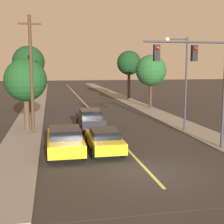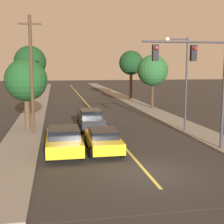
{
  "view_description": "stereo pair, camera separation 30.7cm",
  "coord_description": "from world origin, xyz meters",
  "px_view_note": "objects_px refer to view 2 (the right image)",
  "views": [
    {
      "loc": [
        -4.47,
        -13.49,
        4.98
      ],
      "look_at": [
        0.0,
        9.13,
        1.6
      ],
      "focal_mm": 50.0,
      "sensor_mm": 36.0,
      "label": 1
    },
    {
      "loc": [
        -4.17,
        -13.55,
        4.98
      ],
      "look_at": [
        0.0,
        9.13,
        1.6
      ],
      "focal_mm": 50.0,
      "sensor_mm": 36.0,
      "label": 2
    }
  ],
  "objects_px": {
    "utility_pole_left": "(32,73)",
    "traffic_signal_mast": "(199,71)",
    "car_outer_lane_front": "(64,140)",
    "tree_left_near": "(26,80)",
    "tree_left_far": "(30,62)",
    "streetlamp_right": "(181,71)",
    "tree_right_far": "(131,63)",
    "car_near_lane_second": "(90,119)",
    "car_near_lane_front": "(103,140)",
    "tree_right_near": "(153,71)"
  },
  "relations": [
    {
      "from": "streetlamp_right",
      "to": "utility_pole_left",
      "type": "distance_m",
      "value": 10.97
    },
    {
      "from": "streetlamp_right",
      "to": "tree_right_far",
      "type": "bearing_deg",
      "value": 85.54
    },
    {
      "from": "traffic_signal_mast",
      "to": "tree_right_far",
      "type": "distance_m",
      "value": 28.02
    },
    {
      "from": "tree_left_near",
      "to": "tree_left_far",
      "type": "xyz_separation_m",
      "value": [
        -0.33,
        9.5,
        1.5
      ]
    },
    {
      "from": "utility_pole_left",
      "to": "tree_right_far",
      "type": "distance_m",
      "value": 24.86
    },
    {
      "from": "traffic_signal_mast",
      "to": "tree_right_near",
      "type": "distance_m",
      "value": 18.76
    },
    {
      "from": "traffic_signal_mast",
      "to": "utility_pole_left",
      "type": "distance_m",
      "value": 11.75
    },
    {
      "from": "car_outer_lane_front",
      "to": "utility_pole_left",
      "type": "bearing_deg",
      "value": 110.22
    },
    {
      "from": "traffic_signal_mast",
      "to": "tree_left_near",
      "type": "bearing_deg",
      "value": 141.99
    },
    {
      "from": "car_near_lane_front",
      "to": "streetlamp_right",
      "type": "height_order",
      "value": "streetlamp_right"
    },
    {
      "from": "tree_left_near",
      "to": "streetlamp_right",
      "type": "bearing_deg",
      "value": -13.87
    },
    {
      "from": "utility_pole_left",
      "to": "tree_left_far",
      "type": "xyz_separation_m",
      "value": [
        -0.88,
        11.08,
        0.92
      ]
    },
    {
      "from": "traffic_signal_mast",
      "to": "streetlamp_right",
      "type": "relative_size",
      "value": 0.92
    },
    {
      "from": "traffic_signal_mast",
      "to": "tree_left_far",
      "type": "relative_size",
      "value": 0.92
    },
    {
      "from": "utility_pole_left",
      "to": "traffic_signal_mast",
      "type": "bearing_deg",
      "value": -33.59
    },
    {
      "from": "car_outer_lane_front",
      "to": "streetlamp_right",
      "type": "distance_m",
      "value": 10.56
    },
    {
      "from": "car_outer_lane_front",
      "to": "tree_left_near",
      "type": "height_order",
      "value": "tree_left_near"
    },
    {
      "from": "tree_left_far",
      "to": "tree_right_near",
      "type": "xyz_separation_m",
      "value": [
        13.82,
        0.91,
        -0.92
      ]
    },
    {
      "from": "car_near_lane_second",
      "to": "car_outer_lane_front",
      "type": "bearing_deg",
      "value": -108.98
    },
    {
      "from": "car_near_lane_front",
      "to": "car_outer_lane_front",
      "type": "height_order",
      "value": "car_outer_lane_front"
    },
    {
      "from": "car_near_lane_front",
      "to": "tree_left_far",
      "type": "height_order",
      "value": "tree_left_far"
    },
    {
      "from": "car_outer_lane_front",
      "to": "tree_left_far",
      "type": "height_order",
      "value": "tree_left_far"
    },
    {
      "from": "tree_left_far",
      "to": "car_outer_lane_front",
      "type": "bearing_deg",
      "value": -80.02
    },
    {
      "from": "car_outer_lane_front",
      "to": "utility_pole_left",
      "type": "distance_m",
      "value": 6.99
    },
    {
      "from": "traffic_signal_mast",
      "to": "tree_left_near",
      "type": "height_order",
      "value": "traffic_signal_mast"
    },
    {
      "from": "car_near_lane_second",
      "to": "utility_pole_left",
      "type": "relative_size",
      "value": 0.6
    },
    {
      "from": "car_outer_lane_front",
      "to": "tree_left_far",
      "type": "relative_size",
      "value": 0.71
    },
    {
      "from": "car_near_lane_second",
      "to": "traffic_signal_mast",
      "type": "distance_m",
      "value": 10.11
    },
    {
      "from": "traffic_signal_mast",
      "to": "tree_right_near",
      "type": "height_order",
      "value": "traffic_signal_mast"
    },
    {
      "from": "traffic_signal_mast",
      "to": "tree_right_near",
      "type": "bearing_deg",
      "value": 80.31
    },
    {
      "from": "car_outer_lane_front",
      "to": "traffic_signal_mast",
      "type": "xyz_separation_m",
      "value": [
        7.73,
        -0.92,
        3.94
      ]
    },
    {
      "from": "car_outer_lane_front",
      "to": "tree_right_near",
      "type": "distance_m",
      "value": 20.99
    },
    {
      "from": "car_near_lane_second",
      "to": "utility_pole_left",
      "type": "bearing_deg",
      "value": -166.21
    },
    {
      "from": "traffic_signal_mast",
      "to": "tree_left_far",
      "type": "height_order",
      "value": "tree_left_far"
    },
    {
      "from": "utility_pole_left",
      "to": "tree_left_near",
      "type": "relative_size",
      "value": 1.54
    },
    {
      "from": "traffic_signal_mast",
      "to": "tree_left_near",
      "type": "distance_m",
      "value": 13.14
    },
    {
      "from": "car_near_lane_second",
      "to": "tree_left_far",
      "type": "distance_m",
      "value": 12.19
    },
    {
      "from": "car_near_lane_front",
      "to": "car_outer_lane_front",
      "type": "bearing_deg",
      "value": 178.74
    },
    {
      "from": "tree_left_far",
      "to": "tree_right_near",
      "type": "distance_m",
      "value": 13.88
    },
    {
      "from": "car_outer_lane_front",
      "to": "tree_left_near",
      "type": "relative_size",
      "value": 0.91
    },
    {
      "from": "traffic_signal_mast",
      "to": "tree_left_near",
      "type": "xyz_separation_m",
      "value": [
        -10.33,
        8.07,
        -0.83
      ]
    },
    {
      "from": "tree_left_far",
      "to": "tree_right_near",
      "type": "relative_size",
      "value": 1.13
    },
    {
      "from": "streetlamp_right",
      "to": "utility_pole_left",
      "type": "relative_size",
      "value": 0.83
    },
    {
      "from": "traffic_signal_mast",
      "to": "utility_pole_left",
      "type": "height_order",
      "value": "utility_pole_left"
    },
    {
      "from": "streetlamp_right",
      "to": "tree_left_near",
      "type": "height_order",
      "value": "streetlamp_right"
    },
    {
      "from": "tree_left_far",
      "to": "car_near_lane_second",
      "type": "bearing_deg",
      "value": -62.5
    },
    {
      "from": "streetlamp_right",
      "to": "tree_left_near",
      "type": "distance_m",
      "value": 11.81
    },
    {
      "from": "tree_left_far",
      "to": "tree_right_far",
      "type": "xyz_separation_m",
      "value": [
        13.55,
        10.28,
        0.03
      ]
    },
    {
      "from": "car_near_lane_second",
      "to": "tree_left_far",
      "type": "bearing_deg",
      "value": 117.5
    },
    {
      "from": "car_near_lane_second",
      "to": "utility_pole_left",
      "type": "height_order",
      "value": "utility_pole_left"
    }
  ]
}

